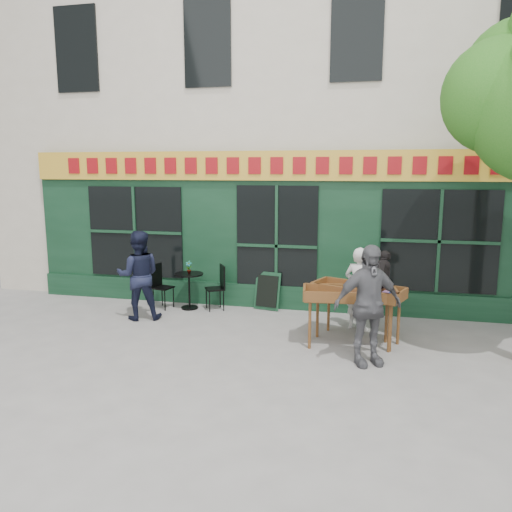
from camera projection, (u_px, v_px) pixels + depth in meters
The scene contains 13 objects.
ground at pixel (250, 345), 8.42m from camera, with size 80.00×80.00×0.00m, color slate.
building at pixel (303, 91), 13.28m from camera, with size 14.00×7.26×10.00m.
book_cart_center at pixel (358, 294), 8.51m from camera, with size 1.62×1.12×0.99m.
dog at pixel (380, 269), 8.30m from camera, with size 0.34×0.60×0.60m, color black, non-canonical shape.
woman at pixel (359, 289), 9.14m from camera, with size 0.56×0.37×1.54m, color silver.
book_cart_right at pixel (350, 298), 8.28m from camera, with size 1.56×0.80×0.99m.
man_right at pixel (368, 305), 7.47m from camera, with size 1.08×0.45×1.85m, color #505155.
bistro_table at pixel (189, 284), 10.53m from camera, with size 0.60×0.60×0.76m.
bistro_chair_left at pixel (160, 282), 10.59m from camera, with size 0.44×0.44×0.95m.
bistro_chair_right at pixel (219, 283), 10.48m from camera, with size 0.50×0.50×0.95m.
potted_plant at pixel (189, 267), 10.47m from camera, with size 0.14×0.10×0.27m, color gray.
man_left at pixel (139, 275), 9.76m from camera, with size 0.86×0.67×1.76m, color black.
chalkboard at pixel (267, 291), 10.49m from camera, with size 0.59×0.29×0.79m.
Camera 1 is at (1.92, -7.80, 2.95)m, focal length 35.00 mm.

